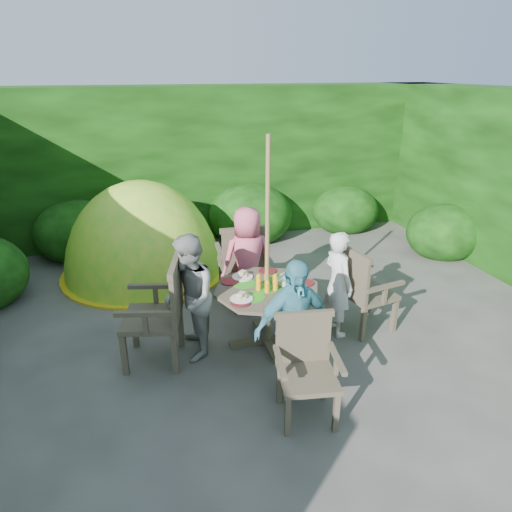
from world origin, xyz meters
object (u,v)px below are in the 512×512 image
object	(u,v)px
parasol_pole	(267,247)
dome_tent	(145,272)
garden_chair_front	(306,366)
garden_chair_right	(363,289)
child_back	(248,260)
child_front	(293,328)
child_left	(189,298)
garden_chair_left	(161,311)
garden_chair_back	(241,260)
patio_table	(267,297)
child_right	(338,284)

from	to	relation	value
parasol_pole	dome_tent	world-z (taller)	parasol_pole
parasol_pole	garden_chair_front	bearing A→B (deg)	-90.21
dome_tent	garden_chair_right	bearing A→B (deg)	-37.93
garden_chair_right	child_back	xyz separation A→B (m)	(-1.09, 0.83, 0.14)
child_back	child_front	distance (m)	1.60
child_left	garden_chair_front	bearing A→B (deg)	38.40
child_left	garden_chair_right	bearing A→B (deg)	91.63
garden_chair_left	child_back	bearing A→B (deg)	140.42
garden_chair_left	child_left	distance (m)	0.31
garden_chair_back	child_left	world-z (taller)	child_left
garden_chair_back	garden_chair_front	size ratio (longest dim) A/B	1.12
dome_tent	patio_table	bearing A→B (deg)	-55.37
patio_table	child_front	xyz separation A→B (m)	(-0.02, -0.80, 0.10)
child_left	child_front	size ratio (longest dim) A/B	1.00
garden_chair_front	child_left	xyz separation A→B (m)	(-0.80, 1.12, 0.19)
patio_table	child_back	bearing A→B (deg)	89.47
child_back	patio_table	bearing A→B (deg)	83.46
garden_chair_back	child_front	world-z (taller)	child_front
garden_chair_left	child_left	size ratio (longest dim) A/B	0.80
garden_chair_left	child_right	world-z (taller)	child_right
garden_chair_left	garden_chair_front	world-z (taller)	garden_chair_left
patio_table	child_right	size ratio (longest dim) A/B	0.96
garden_chair_right	dome_tent	xyz separation A→B (m)	(-2.25, 2.28, -0.50)
child_back	garden_chair_left	bearing A→B (deg)	30.17
parasol_pole	garden_chair_front	size ratio (longest dim) A/B	2.57
garden_chair_right	garden_chair_front	size ratio (longest dim) A/B	1.10
garden_chair_back	child_back	bearing A→B (deg)	93.93
child_left	dome_tent	distance (m)	2.35
garden_chair_right	dome_tent	size ratio (longest dim) A/B	0.35
child_back	garden_chair_front	bearing A→B (deg)	83.53
garden_chair_front	child_front	xyz separation A→B (m)	(-0.01, 0.30, 0.19)
parasol_pole	dome_tent	distance (m)	2.75
garden_chair_right	dome_tent	world-z (taller)	dome_tent
garden_chair_right	child_left	xyz separation A→B (m)	(-1.90, 0.04, 0.14)
parasol_pole	child_left	size ratio (longest dim) A/B	1.70
patio_table	garden_chair_left	distance (m)	1.09
garden_chair_back	dome_tent	xyz separation A→B (m)	(-1.16, 1.15, -0.51)
garden_chair_back	child_back	world-z (taller)	child_back
garden_chair_right	garden_chair_back	bearing A→B (deg)	33.90
parasol_pole	garden_chair_right	size ratio (longest dim) A/B	2.33
garden_chair_back	child_front	distance (m)	1.90
garden_chair_front	child_front	distance (m)	0.36
parasol_pole	garden_chair_left	bearing A→B (deg)	-179.68
child_left	child_back	distance (m)	1.13
child_right	child_back	size ratio (longest dim) A/B	0.92
child_left	child_front	xyz separation A→B (m)	(0.79, -0.81, -0.00)
garden_chair_left	child_right	size ratio (longest dim) A/B	0.87
garden_chair_left	garden_chair_back	world-z (taller)	garden_chair_left
patio_table	child_front	world-z (taller)	child_front
parasol_pole	garden_chair_back	distance (m)	1.24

